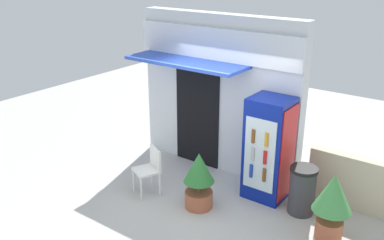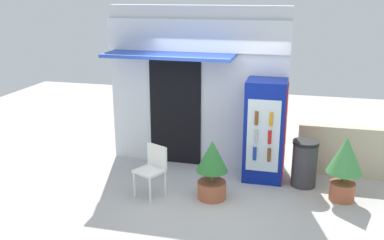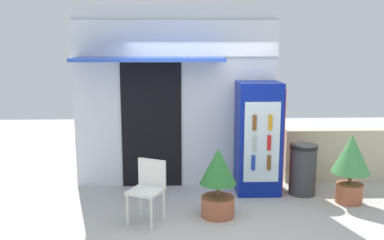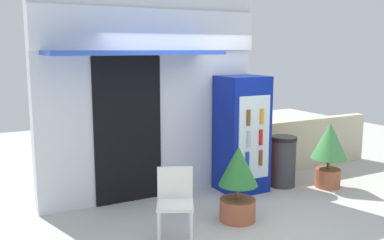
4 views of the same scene
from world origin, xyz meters
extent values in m
plane|color=beige|center=(0.00, 0.00, 0.00)|extent=(16.00, 16.00, 0.00)
cube|color=silver|center=(-0.46, 1.50, 1.55)|extent=(3.46, 0.28, 3.09)
cube|color=white|center=(-0.46, 1.32, 2.55)|extent=(3.46, 0.08, 0.59)
cube|color=blue|center=(-0.87, 0.96, 2.22)|extent=(2.38, 0.79, 0.06)
cube|color=black|center=(-0.87, 1.34, 1.09)|extent=(1.03, 0.03, 2.17)
cube|color=navy|center=(0.91, 1.00, 0.93)|extent=(0.70, 0.65, 1.85)
cube|color=silver|center=(0.91, 0.66, 0.93)|extent=(0.56, 0.02, 1.30)
cube|color=red|center=(1.27, 1.00, 0.93)|extent=(0.02, 0.58, 1.67)
cylinder|color=#1938A5|center=(0.78, 0.64, 0.60)|extent=(0.06, 0.06, 0.24)
cylinder|color=brown|center=(1.03, 0.64, 0.60)|extent=(0.06, 0.06, 0.24)
cylinder|color=#B2B2B7|center=(0.79, 0.64, 0.93)|extent=(0.06, 0.06, 0.24)
cylinder|color=red|center=(1.02, 0.64, 0.93)|extent=(0.06, 0.06, 0.24)
cylinder|color=brown|center=(0.78, 0.64, 1.25)|extent=(0.06, 0.06, 0.24)
cylinder|color=orange|center=(1.03, 0.64, 1.25)|extent=(0.06, 0.06, 0.24)
cylinder|color=white|center=(-1.12, -0.31, 0.22)|extent=(0.04, 0.04, 0.44)
cylinder|color=white|center=(-0.78, -0.47, 0.22)|extent=(0.04, 0.04, 0.44)
cylinder|color=white|center=(-0.96, 0.02, 0.22)|extent=(0.04, 0.04, 0.44)
cylinder|color=white|center=(-0.63, -0.15, 0.22)|extent=(0.04, 0.04, 0.44)
cube|color=white|center=(-0.87, -0.23, 0.46)|extent=(0.57, 0.56, 0.04)
cube|color=white|center=(-0.79, -0.06, 0.68)|extent=(0.40, 0.22, 0.39)
cylinder|color=#AD5B3D|center=(0.15, -0.03, 0.15)|extent=(0.48, 0.48, 0.29)
cylinder|color=brown|center=(0.15, -0.03, 0.39)|extent=(0.05, 0.05, 0.20)
cone|color=#2D7533|center=(0.15, -0.03, 0.75)|extent=(0.53, 0.53, 0.52)
cylinder|color=#AD5B3D|center=(2.26, 0.43, 0.15)|extent=(0.41, 0.41, 0.31)
cylinder|color=brown|center=(2.26, 0.43, 0.40)|extent=(0.05, 0.05, 0.18)
cone|color=#47994C|center=(2.26, 0.43, 0.79)|extent=(0.59, 0.59, 0.60)
cylinder|color=#38383D|center=(1.64, 0.84, 0.39)|extent=(0.43, 0.43, 0.78)
cylinder|color=black|center=(1.64, 0.84, 0.81)|extent=(0.46, 0.46, 0.06)
cube|color=beige|center=(2.87, 1.51, 0.47)|extent=(2.72, 0.20, 0.95)
camera|label=1|loc=(3.84, -5.26, 4.05)|focal=40.00mm
camera|label=2|loc=(1.43, -6.55, 3.35)|focal=40.67mm
camera|label=3|loc=(-0.43, -5.86, 2.49)|focal=39.90mm
camera|label=4|loc=(-2.97, -4.56, 2.28)|focal=40.14mm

